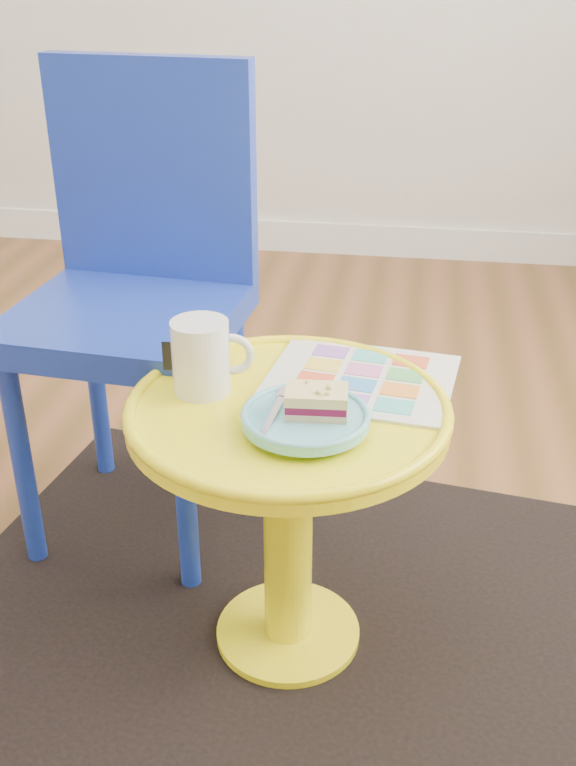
# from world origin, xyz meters

# --- Properties ---
(rug) EXTENTS (1.45, 1.28, 0.01)m
(rug) POSITION_xyz_m (0.79, -0.09, 0.00)
(rug) COLOR black
(rug) RESTS_ON ground
(side_table) EXTENTS (0.49, 0.49, 0.47)m
(side_table) POSITION_xyz_m (0.79, -0.09, 0.34)
(side_table) COLOR yellow
(side_table) RESTS_ON ground
(chair) EXTENTS (0.44, 0.44, 0.91)m
(chair) POSITION_xyz_m (0.44, 0.26, 0.52)
(chair) COLOR #1933A8
(chair) RESTS_ON ground
(newspaper) EXTENTS (0.32, 0.28, 0.01)m
(newspaper) POSITION_xyz_m (0.89, 0.01, 0.47)
(newspaper) COLOR silver
(newspaper) RESTS_ON side_table
(mug) EXTENTS (0.13, 0.09, 0.12)m
(mug) POSITION_xyz_m (0.65, -0.06, 0.53)
(mug) COLOR white
(mug) RESTS_ON side_table
(plate) EXTENTS (0.18, 0.18, 0.02)m
(plate) POSITION_xyz_m (0.82, -0.16, 0.49)
(plate) COLOR #60BBCC
(plate) RESTS_ON newspaper
(cake_slice) EXTENTS (0.09, 0.07, 0.04)m
(cake_slice) POSITION_xyz_m (0.84, -0.15, 0.51)
(cake_slice) COLOR #D3BC8C
(cake_slice) RESTS_ON plate
(fork) EXTENTS (0.03, 0.14, 0.00)m
(fork) POSITION_xyz_m (0.78, -0.15, 0.50)
(fork) COLOR silver
(fork) RESTS_ON plate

